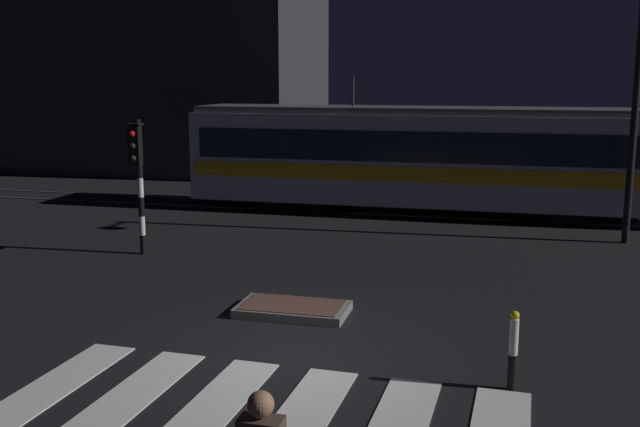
# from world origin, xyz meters

# --- Properties ---
(ground_plane) EXTENTS (120.00, 120.00, 0.00)m
(ground_plane) POSITION_xyz_m (0.00, 0.00, 0.00)
(ground_plane) COLOR black
(rail_near) EXTENTS (80.00, 0.12, 0.03)m
(rail_near) POSITION_xyz_m (0.00, 11.68, 0.01)
(rail_near) COLOR #59595E
(rail_near) RESTS_ON ground
(rail_far) EXTENTS (80.00, 0.12, 0.03)m
(rail_far) POSITION_xyz_m (0.00, 13.12, 0.01)
(rail_far) COLOR #59595E
(rail_far) RESTS_ON ground
(traffic_island) EXTENTS (1.95, 1.10, 0.18)m
(traffic_island) POSITION_xyz_m (-0.65, 1.95, 0.09)
(traffic_island) COLOR slate
(traffic_island) RESTS_ON ground
(traffic_light_corner_far_left) EXTENTS (0.36, 0.42, 3.19)m
(traffic_light_corner_far_left) POSITION_xyz_m (-5.38, 5.31, 2.11)
(traffic_light_corner_far_left) COLOR black
(traffic_light_corner_far_left) RESTS_ON ground
(tram) EXTENTS (14.29, 2.58, 4.15)m
(tram) POSITION_xyz_m (0.36, 12.40, 1.74)
(tram) COLOR silver
(tram) RESTS_ON ground
(bollard_island_edge) EXTENTS (0.12, 0.12, 1.11)m
(bollard_island_edge) POSITION_xyz_m (3.11, -0.41, 0.56)
(bollard_island_edge) COLOR black
(bollard_island_edge) RESTS_ON ground
(building_backdrop) EXTENTS (16.90, 8.00, 12.21)m
(building_backdrop) POSITION_xyz_m (-14.07, 21.09, 6.11)
(building_backdrop) COLOR #2D2D33
(building_backdrop) RESTS_ON ground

